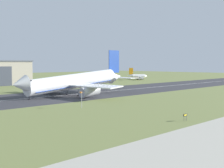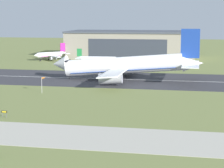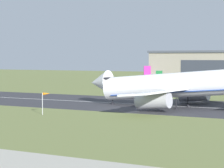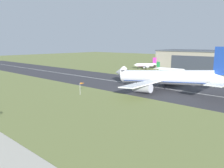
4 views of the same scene
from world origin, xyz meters
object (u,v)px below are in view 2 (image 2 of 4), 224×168
object	(u,v)px
airplane_parked_centre	(50,55)
runway_sign	(4,112)
airplane_parked_east	(98,59)
airplane_landing	(124,66)
windsock_pole	(44,79)

from	to	relation	value
airplane_parked_centre	runway_sign	size ratio (longest dim) A/B	12.04
runway_sign	airplane_parked_east	bearing A→B (deg)	91.85
airplane_landing	windsock_pole	xyz separation A→B (m)	(-21.58, -30.02, -1.35)
airplane_landing	airplane_parked_centre	xyz separation A→B (m)	(-53.40, 68.14, -2.73)
airplane_parked_centre	airplane_parked_east	bearing A→B (deg)	-26.23
airplane_parked_centre	windsock_pole	world-z (taller)	airplane_parked_centre
airplane_landing	airplane_parked_east	xyz separation A→B (m)	(-22.72, 53.02, -2.98)
windsock_pole	airplane_parked_east	bearing A→B (deg)	90.79
airplane_parked_centre	windsock_pole	distance (m)	103.20
windsock_pole	runway_sign	bearing A→B (deg)	-85.68
airplane_landing	airplane_parked_centre	size ratio (longest dim) A/B	2.86
airplane_parked_east	runway_sign	bearing A→B (deg)	-88.15
windsock_pole	runway_sign	distance (m)	35.82
airplane_landing	airplane_parked_east	bearing A→B (deg)	113.19
airplane_parked_centre	airplane_landing	bearing A→B (deg)	-51.91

